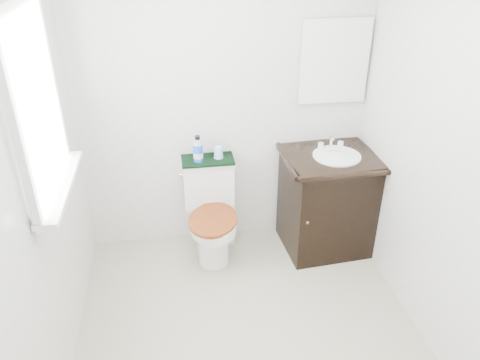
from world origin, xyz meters
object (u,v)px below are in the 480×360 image
object	(u,v)px
vanity	(327,199)
toilet	(211,215)
trash_bin	(222,225)
cup	(218,152)
mouthwash_bottle	(198,150)

from	to	relation	value
vanity	toilet	bearing A→B (deg)	175.83
trash_bin	vanity	bearing A→B (deg)	-12.48
toilet	trash_bin	bearing A→B (deg)	48.50
toilet	cup	distance (m)	0.50
toilet	cup	size ratio (longest dim) A/B	8.37
mouthwash_bottle	cup	world-z (taller)	mouthwash_bottle
toilet	vanity	distance (m)	0.93
toilet	trash_bin	distance (m)	0.23
toilet	mouthwash_bottle	size ratio (longest dim) A/B	3.65
vanity	mouthwash_bottle	bearing A→B (deg)	170.78
vanity	cup	world-z (taller)	vanity
vanity	trash_bin	size ratio (longest dim) A/B	3.03
vanity	trash_bin	distance (m)	0.88
trash_bin	mouthwash_bottle	xyz separation A→B (m)	(-0.17, -0.02, 0.71)
vanity	mouthwash_bottle	xyz separation A→B (m)	(-0.99, 0.16, 0.43)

